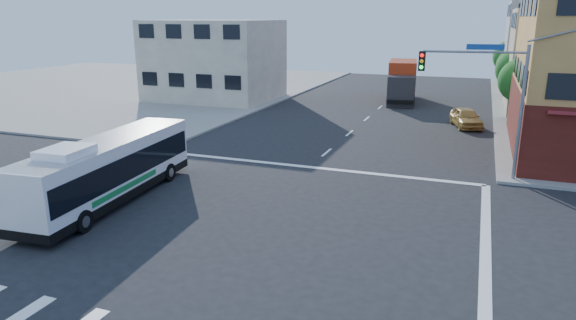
% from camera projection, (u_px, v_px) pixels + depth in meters
% --- Properties ---
extents(ground, '(120.00, 120.00, 0.00)m').
position_uv_depth(ground, '(236.00, 229.00, 20.80)').
color(ground, black).
rests_on(ground, ground).
extents(sidewalk_nw, '(50.00, 50.00, 0.15)m').
position_uv_depth(sidewalk_nw, '(108.00, 85.00, 64.18)').
color(sidewalk_nw, gray).
rests_on(sidewalk_nw, ground).
extents(building_east_far, '(12.06, 10.06, 10.00)m').
position_uv_depth(building_east_far, '(563.00, 48.00, 56.98)').
color(building_east_far, '#A0A19B').
rests_on(building_east_far, ground).
extents(building_west, '(12.06, 10.06, 8.00)m').
position_uv_depth(building_west, '(215.00, 60.00, 52.51)').
color(building_west, beige).
rests_on(building_west, ground).
extents(signal_mast_ne, '(7.91, 1.13, 8.07)m').
position_uv_depth(signal_mast_ne, '(487.00, 85.00, 25.96)').
color(signal_mast_ne, gray).
rests_on(signal_mast_ne, ground).
extents(street_tree_a, '(3.60, 3.60, 5.53)m').
position_uv_depth(street_tree_a, '(523.00, 78.00, 40.99)').
color(street_tree_a, '#372614').
rests_on(street_tree_a, ground).
extents(street_tree_b, '(3.80, 3.80, 5.79)m').
position_uv_depth(street_tree_b, '(518.00, 67.00, 48.16)').
color(street_tree_b, '#372614').
rests_on(street_tree_b, ground).
extents(street_tree_c, '(3.40, 3.40, 5.29)m').
position_uv_depth(street_tree_c, '(514.00, 63.00, 55.45)').
color(street_tree_c, '#372614').
rests_on(street_tree_c, ground).
extents(street_tree_d, '(4.00, 4.00, 6.03)m').
position_uv_depth(street_tree_d, '(511.00, 54.00, 62.55)').
color(street_tree_d, '#372614').
rests_on(street_tree_d, ground).
extents(transit_bus, '(3.21, 11.06, 3.23)m').
position_uv_depth(transit_bus, '(109.00, 169.00, 23.53)').
color(transit_bus, black).
rests_on(transit_bus, ground).
extents(box_truck, '(3.65, 9.12, 3.99)m').
position_uv_depth(box_truck, '(402.00, 82.00, 51.86)').
color(box_truck, '#27272C').
rests_on(box_truck, ground).
extents(parked_car, '(2.97, 4.72, 1.50)m').
position_uv_depth(parked_car, '(466.00, 118.00, 39.87)').
color(parked_car, '#BC9241').
rests_on(parked_car, ground).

